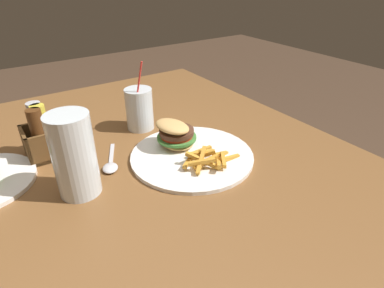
{
  "coord_description": "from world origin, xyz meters",
  "views": [
    {
      "loc": [
        -0.65,
        0.23,
        1.18
      ],
      "look_at": [
        -0.06,
        -0.16,
        0.78
      ],
      "focal_mm": 30.0,
      "sensor_mm": 36.0,
      "label": 1
    }
  ],
  "objects_px": {
    "spoon": "(110,166)",
    "condiment_caddy": "(42,136)",
    "beer_glass": "(74,157)",
    "juice_glass": "(139,110)",
    "meal_plate_near": "(187,148)"
  },
  "relations": [
    {
      "from": "juice_glass",
      "to": "condiment_caddy",
      "type": "height_order",
      "value": "juice_glass"
    },
    {
      "from": "condiment_caddy",
      "to": "meal_plate_near",
      "type": "bearing_deg",
      "value": -123.48
    },
    {
      "from": "juice_glass",
      "to": "condiment_caddy",
      "type": "bearing_deg",
      "value": 91.47
    },
    {
      "from": "spoon",
      "to": "condiment_caddy",
      "type": "height_order",
      "value": "condiment_caddy"
    },
    {
      "from": "beer_glass",
      "to": "spoon",
      "type": "relative_size",
      "value": 1.29
    },
    {
      "from": "condiment_caddy",
      "to": "beer_glass",
      "type": "bearing_deg",
      "value": -171.66
    },
    {
      "from": "beer_glass",
      "to": "juice_glass",
      "type": "bearing_deg",
      "value": -49.74
    },
    {
      "from": "meal_plate_near",
      "to": "juice_glass",
      "type": "bearing_deg",
      "value": 8.0
    },
    {
      "from": "beer_glass",
      "to": "spoon",
      "type": "bearing_deg",
      "value": -58.78
    },
    {
      "from": "spoon",
      "to": "condiment_caddy",
      "type": "distance_m",
      "value": 0.2
    },
    {
      "from": "beer_glass",
      "to": "juice_glass",
      "type": "distance_m",
      "value": 0.32
    },
    {
      "from": "spoon",
      "to": "meal_plate_near",
      "type": "bearing_deg",
      "value": 98.89
    },
    {
      "from": "meal_plate_near",
      "to": "beer_glass",
      "type": "xyz_separation_m",
      "value": [
        0.0,
        0.28,
        0.07
      ]
    },
    {
      "from": "beer_glass",
      "to": "spoon",
      "type": "xyz_separation_m",
      "value": [
        0.05,
        -0.09,
        -0.08
      ]
    },
    {
      "from": "beer_glass",
      "to": "condiment_caddy",
      "type": "relative_size",
      "value": 1.33
    }
  ]
}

